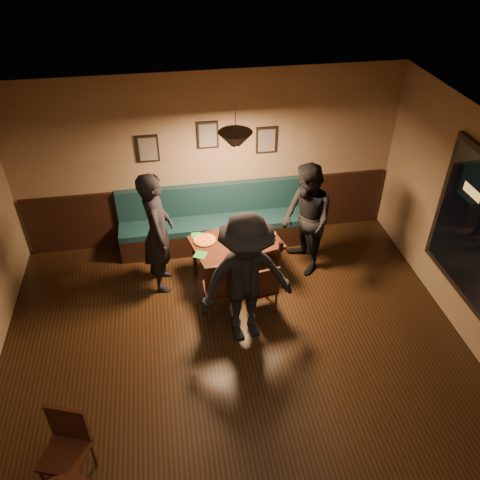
{
  "coord_description": "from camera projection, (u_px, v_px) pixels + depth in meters",
  "views": [
    {
      "loc": [
        -0.66,
        -3.27,
        4.88
      ],
      "look_at": [
        0.24,
        1.98,
        0.95
      ],
      "focal_mm": 36.25,
      "sensor_mm": 36.0,
      "label": 1
    }
  ],
  "objects": [
    {
      "name": "pizza_c",
      "position": [
        263.0,
        233.0,
        7.18
      ],
      "size": [
        0.43,
        0.43,
        0.04
      ],
      "primitive_type": "cylinder",
      "rotation": [
        0.0,
        0.0,
        0.23
      ],
      "color": "orange",
      "rests_on": "dining_table"
    },
    {
      "name": "chair_near_right",
      "position": [
        262.0,
        286.0,
        6.65
      ],
      "size": [
        0.43,
        0.43,
        0.84
      ],
      "primitive_type": null,
      "rotation": [
        0.0,
        0.0,
        0.17
      ],
      "color": "black",
      "rests_on": "floor"
    },
    {
      "name": "diner_front",
      "position": [
        246.0,
        281.0,
        5.96
      ],
      "size": [
        1.31,
        0.89,
        1.88
      ],
      "primitive_type": "imported",
      "rotation": [
        0.0,
        0.0,
        0.17
      ],
      "color": "black",
      "rests_on": "floor"
    },
    {
      "name": "cutlery_set",
      "position": [
        242.0,
        257.0,
        6.76
      ],
      "size": [
        0.21,
        0.08,
        0.0
      ],
      "primitive_type": "cube",
      "rotation": [
        0.0,
        0.0,
        1.85
      ],
      "color": "silver",
      "rests_on": "dining_table"
    },
    {
      "name": "booth_bench",
      "position": [
        213.0,
        220.0,
        7.82
      ],
      "size": [
        3.0,
        0.6,
        1.0
      ],
      "primitive_type": null,
      "color": "#0F232D",
      "rests_on": "ground"
    },
    {
      "name": "dining_table",
      "position": [
        236.0,
        259.0,
        7.26
      ],
      "size": [
        1.41,
        1.07,
        0.67
      ],
      "primitive_type": "cube",
      "rotation": [
        0.0,
        0.0,
        0.23
      ],
      "color": "black",
      "rests_on": "floor"
    },
    {
      "name": "diner_right",
      "position": [
        306.0,
        220.0,
        7.13
      ],
      "size": [
        0.81,
        0.96,
        1.76
      ],
      "primitive_type": "imported",
      "rotation": [
        0.0,
        0.0,
        -1.39
      ],
      "color": "black",
      "rests_on": "floor"
    },
    {
      "name": "ceiling",
      "position": [
        252.0,
        202.0,
        3.92
      ],
      "size": [
        7.0,
        7.0,
        0.0
      ],
      "primitive_type": "plane",
      "rotation": [
        3.14,
        0.0,
        0.0
      ],
      "color": "silver",
      "rests_on": "ground"
    },
    {
      "name": "wall_back",
      "position": [
        209.0,
        161.0,
        7.52
      ],
      "size": [
        6.0,
        0.0,
        6.0
      ],
      "primitive_type": "plane",
      "rotation": [
        1.57,
        0.0,
        0.0
      ],
      "color": "#8C704F",
      "rests_on": "ground"
    },
    {
      "name": "pizza_b",
      "position": [
        241.0,
        247.0,
        6.91
      ],
      "size": [
        0.36,
        0.36,
        0.04
      ],
      "primitive_type": "cylinder",
      "rotation": [
        0.0,
        0.0,
        0.04
      ],
      "color": "#CB6326",
      "rests_on": "dining_table"
    },
    {
      "name": "pendant_lamp",
      "position": [
        235.0,
        141.0,
        6.12
      ],
      "size": [
        0.44,
        0.44,
        0.25
      ],
      "primitive_type": "cone",
      "rotation": [
        3.14,
        0.0,
        0.0
      ],
      "color": "black",
      "rests_on": "ceiling"
    },
    {
      "name": "chair_near_left",
      "position": [
        220.0,
        285.0,
        6.55
      ],
      "size": [
        0.46,
        0.46,
        1.0
      ],
      "primitive_type": null,
      "rotation": [
        0.0,
        0.0,
        0.03
      ],
      "color": "black",
      "rests_on": "floor"
    },
    {
      "name": "wainscot",
      "position": [
        211.0,
        211.0,
        8.03
      ],
      "size": [
        5.88,
        0.06,
        1.0
      ],
      "primitive_type": "cube",
      "color": "black",
      "rests_on": "ground"
    },
    {
      "name": "napkin_a",
      "position": [
        196.0,
        235.0,
        7.17
      ],
      "size": [
        0.15,
        0.15,
        0.01
      ],
      "primitive_type": "cube",
      "rotation": [
        0.0,
        0.0,
        0.02
      ],
      "color": "#1F7527",
      "rests_on": "dining_table"
    },
    {
      "name": "tabasco_bottle",
      "position": [
        274.0,
        236.0,
        7.04
      ],
      "size": [
        0.04,
        0.04,
        0.13
      ],
      "primitive_type": "cylinder",
      "rotation": [
        0.0,
        0.0,
        0.32
      ],
      "color": "#981705",
      "rests_on": "dining_table"
    },
    {
      "name": "picture_left",
      "position": [
        148.0,
        149.0,
        7.2
      ],
      "size": [
        0.32,
        0.04,
        0.42
      ],
      "primitive_type": "cube",
      "color": "black",
      "rests_on": "wall_back"
    },
    {
      "name": "picture_center",
      "position": [
        208.0,
        135.0,
        7.23
      ],
      "size": [
        0.32,
        0.04,
        0.42
      ],
      "primitive_type": "cube",
      "color": "black",
      "rests_on": "wall_back"
    },
    {
      "name": "diner_left",
      "position": [
        158.0,
        233.0,
        6.79
      ],
      "size": [
        0.45,
        0.68,
        1.87
      ],
      "primitive_type": "imported",
      "rotation": [
        0.0,
        0.0,
        1.57
      ],
      "color": "black",
      "rests_on": "floor"
    },
    {
      "name": "floor",
      "position": [
        249.0,
        409.0,
        5.58
      ],
      "size": [
        7.0,
        7.0,
        0.0
      ],
      "primitive_type": "plane",
      "color": "black",
      "rests_on": "ground"
    },
    {
      "name": "napkin_b",
      "position": [
        200.0,
        255.0,
        6.79
      ],
      "size": [
        0.23,
        0.23,
        0.01
      ],
      "primitive_type": "cube",
      "rotation": [
        0.0,
        0.0,
        -0.49
      ],
      "color": "#1E7123",
      "rests_on": "dining_table"
    },
    {
      "name": "pizza_a",
      "position": [
        205.0,
        240.0,
        7.05
      ],
      "size": [
        0.33,
        0.33,
        0.04
      ],
      "primitive_type": "cylinder",
      "rotation": [
        0.0,
        0.0,
        0.02
      ],
      "color": "orange",
      "rests_on": "dining_table"
    },
    {
      "name": "soda_glass",
      "position": [
        281.0,
        246.0,
        6.83
      ],
      "size": [
        0.08,
        0.08,
        0.16
      ],
      "primitive_type": "cylinder",
      "rotation": [
        0.0,
        0.0,
        -0.1
      ],
      "color": "black",
      "rests_on": "dining_table"
    },
    {
      "name": "cafe_chair_far",
      "position": [
        64.0,
        454.0,
        4.65
      ],
      "size": [
        0.52,
        0.52,
        0.92
      ],
      "primitive_type": null,
      "rotation": [
        0.0,
        0.0,
        2.79
      ],
      "color": "#321D0D",
      "rests_on": "floor"
    },
    {
      "name": "picture_right",
      "position": [
        266.0,
        140.0,
        7.44
      ],
      "size": [
        0.32,
        0.04,
        0.42
      ],
      "primitive_type": "cube",
      "color": "black",
      "rests_on": "wall_back"
    }
  ]
}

